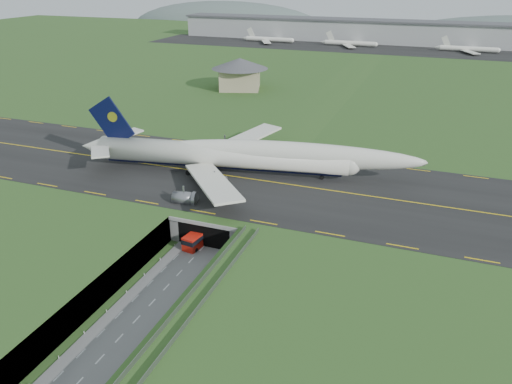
% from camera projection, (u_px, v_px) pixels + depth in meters
% --- Properties ---
extents(ground, '(900.00, 900.00, 0.00)m').
position_uv_depth(ground, '(187.00, 266.00, 99.55)').
color(ground, '#2C5020').
rests_on(ground, ground).
extents(airfield_deck, '(800.00, 800.00, 6.00)m').
position_uv_depth(airfield_deck, '(186.00, 253.00, 98.33)').
color(airfield_deck, gray).
rests_on(airfield_deck, ground).
extents(trench_road, '(12.00, 75.00, 0.20)m').
position_uv_depth(trench_road, '(168.00, 286.00, 93.11)').
color(trench_road, slate).
rests_on(trench_road, ground).
extents(taxiway, '(800.00, 44.00, 0.18)m').
position_uv_depth(taxiway, '(247.00, 179.00, 125.26)').
color(taxiway, black).
rests_on(taxiway, airfield_deck).
extents(tunnel_portal, '(17.00, 22.30, 6.00)m').
position_uv_depth(tunnel_portal, '(220.00, 216.00, 112.47)').
color(tunnel_portal, gray).
rests_on(tunnel_portal, ground).
extents(guideway, '(3.00, 53.00, 7.05)m').
position_uv_depth(guideway, '(190.00, 313.00, 77.53)').
color(guideway, '#A8A8A3').
rests_on(guideway, ground).
extents(jumbo_jet, '(88.69, 57.49, 19.29)m').
position_uv_depth(jumbo_jet, '(245.00, 156.00, 125.82)').
color(jumbo_jet, white).
rests_on(jumbo_jet, ground).
extents(shuttle_tram, '(3.99, 8.07, 3.15)m').
position_uv_depth(shuttle_tram, '(198.00, 238.00, 106.31)').
color(shuttle_tram, red).
rests_on(shuttle_tram, ground).
extents(service_building, '(30.53, 30.53, 13.28)m').
position_uv_depth(service_building, '(240.00, 71.00, 215.86)').
color(service_building, tan).
rests_on(service_building, ground).
extents(cargo_terminal, '(320.00, 67.00, 15.60)m').
position_uv_depth(cargo_terminal, '(385.00, 32.00, 349.74)').
color(cargo_terminal, '#B2B2B2').
rests_on(cargo_terminal, ground).
extents(distant_hills, '(700.00, 91.00, 60.00)m').
position_uv_depth(distant_hills, '(475.00, 40.00, 448.05)').
color(distant_hills, slate).
rests_on(distant_hills, ground).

